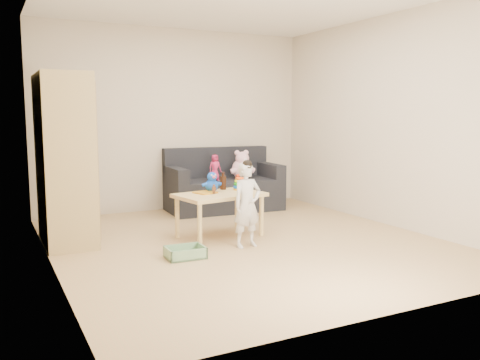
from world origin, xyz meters
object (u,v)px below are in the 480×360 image
sofa (224,195)px  play_table (220,215)px  wardrobe (64,160)px  toddler (247,206)px

sofa → play_table: play_table is taller
wardrobe → toddler: wardrobe is taller
wardrobe → play_table: (1.58, -0.52, -0.65)m
play_table → wardrobe: bearing=162.0°
wardrobe → play_table: bearing=-18.0°
sofa → toddler: bearing=-105.2°
sofa → wardrobe: bearing=-154.9°
play_table → toddler: size_ratio=1.09×
sofa → play_table: 1.62m
sofa → toddler: size_ratio=1.85×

